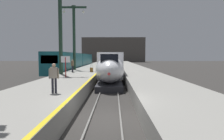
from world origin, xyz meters
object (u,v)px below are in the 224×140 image
(highspeed_train_main, at_px, (112,62))
(passenger_near_edge, at_px, (72,65))
(departure_info_board, at_px, (66,62))
(passenger_mid_platform, at_px, (54,76))
(station_column_mid, at_px, (60,24))
(regional_train_adjacent, at_px, (76,61))
(rolling_suitcase, at_px, (92,70))
(station_column_far, at_px, (74,32))

(highspeed_train_main, relative_size, passenger_near_edge, 33.35)
(departure_info_board, bearing_deg, highspeed_train_main, 79.63)
(passenger_near_edge, height_order, passenger_mid_platform, same)
(highspeed_train_main, relative_size, station_column_mid, 5.68)
(regional_train_adjacent, xyz_separation_m, passenger_mid_platform, (5.13, -32.74, -0.09))
(station_column_mid, xyz_separation_m, rolling_suitcase, (3.30, 2.83, -5.61))
(regional_train_adjacent, relative_size, station_column_far, 3.66)
(station_column_mid, relative_size, passenger_mid_platform, 5.87)
(passenger_mid_platform, relative_size, rolling_suitcase, 1.72)
(rolling_suitcase, bearing_deg, highspeed_train_main, 81.64)
(station_column_far, relative_size, passenger_near_edge, 5.92)
(departure_info_board, bearing_deg, regional_train_adjacent, 98.61)
(regional_train_adjacent, height_order, departure_info_board, regional_train_adjacent)
(passenger_near_edge, height_order, rolling_suitcase, passenger_near_edge)
(regional_train_adjacent, bearing_deg, passenger_near_edge, -80.46)
(highspeed_train_main, height_order, passenger_mid_platform, highspeed_train_main)
(regional_train_adjacent, distance_m, station_column_mid, 21.22)
(departure_info_board, bearing_deg, rolling_suitcase, 74.30)
(station_column_mid, distance_m, departure_info_board, 5.93)
(passenger_mid_platform, height_order, rolling_suitcase, passenger_mid_platform)
(regional_train_adjacent, height_order, station_column_mid, station_column_mid)
(regional_train_adjacent, height_order, passenger_mid_platform, regional_train_adjacent)
(highspeed_train_main, distance_m, station_column_far, 14.87)
(highspeed_train_main, relative_size, passenger_mid_platform, 33.35)
(station_column_far, relative_size, departure_info_board, 4.72)
(highspeed_train_main, height_order, station_column_mid, station_column_mid)
(station_column_mid, relative_size, station_column_far, 0.99)
(station_column_far, distance_m, rolling_suitcase, 8.24)
(regional_train_adjacent, relative_size, departure_info_board, 17.26)
(passenger_near_edge, bearing_deg, station_column_far, 98.88)
(highspeed_train_main, distance_m, departure_info_board, 24.62)
(station_column_far, xyz_separation_m, passenger_near_edge, (0.83, -5.34, -4.97))
(passenger_mid_platform, relative_size, departure_info_board, 0.80)
(passenger_near_edge, distance_m, passenger_mid_platform, 14.83)
(station_column_mid, xyz_separation_m, departure_info_board, (1.47, -3.70, -4.41))
(highspeed_train_main, xyz_separation_m, regional_train_adjacent, (-8.10, 0.04, 0.17))
(station_column_mid, bearing_deg, highspeed_train_main, 73.95)
(highspeed_train_main, bearing_deg, passenger_mid_platform, -95.19)
(highspeed_train_main, relative_size, rolling_suitcase, 57.39)
(passenger_near_edge, bearing_deg, passenger_mid_platform, -81.88)
(passenger_near_edge, bearing_deg, station_column_mid, -108.52)
(station_column_mid, bearing_deg, passenger_mid_platform, -76.49)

